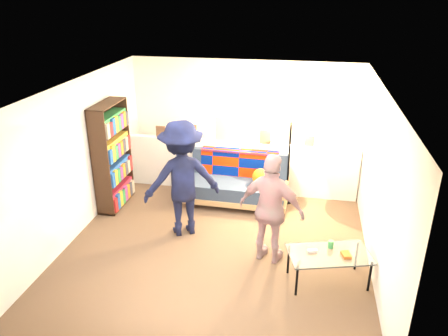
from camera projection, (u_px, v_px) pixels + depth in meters
name	position (u px, v px, depth m)	size (l,w,h in m)	color
ground	(219.00, 239.00, 6.89)	(5.00, 5.00, 0.00)	brown
room_shell	(225.00, 129.00, 6.66)	(4.60, 5.05, 2.45)	silver
half_wall_ledge	(238.00, 166.00, 8.32)	(4.45, 0.15, 1.00)	silver
ledge_decor	(226.00, 132.00, 8.08)	(2.97, 0.02, 0.45)	brown
futon_sofa	(238.00, 183.00, 7.94)	(1.89, 0.95, 0.80)	tan
bookshelf	(112.00, 159.00, 7.66)	(0.31, 0.94, 1.88)	black
coffee_table	(330.00, 255.00, 5.75)	(1.19, 0.86, 0.56)	black
floor_lamp	(290.00, 143.00, 7.65)	(0.37, 0.30, 1.61)	black
person_left	(182.00, 179.00, 6.75)	(1.20, 0.69, 1.86)	black
person_right	(271.00, 209.00, 6.08)	(0.96, 0.40, 1.63)	pink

